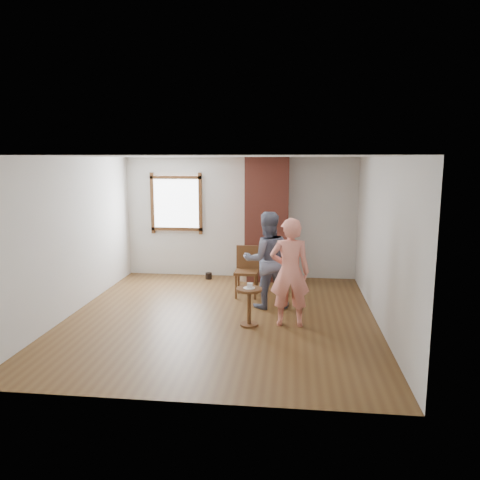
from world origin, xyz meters
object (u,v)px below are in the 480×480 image
object	(u,v)px
dining_chair_right	(273,264)
dining_chair_left	(247,268)
man	(267,260)
stoneware_crock	(245,271)
side_table	(249,300)
person_pink	(290,272)

from	to	relation	value
dining_chair_right	dining_chair_left	bearing A→B (deg)	-162.64
dining_chair_right	man	size ratio (longest dim) A/B	0.59
dining_chair_right	stoneware_crock	bearing A→B (deg)	115.64
man	dining_chair_right	bearing A→B (deg)	-108.90
side_table	man	bearing A→B (deg)	77.34
side_table	person_pink	xyz separation A→B (m)	(0.62, 0.09, 0.44)
dining_chair_left	person_pink	size ratio (longest dim) A/B	0.56
dining_chair_right	person_pink	xyz separation A→B (m)	(0.33, -1.79, 0.29)
stoneware_crock	dining_chair_right	world-z (taller)	dining_chair_right
dining_chair_left	side_table	size ratio (longest dim) A/B	1.57
side_table	person_pink	world-z (taller)	person_pink
stoneware_crock	person_pink	bearing A→B (deg)	-70.20
dining_chair_right	man	world-z (taller)	man
dining_chair_right	man	bearing A→B (deg)	-105.06
side_table	man	xyz separation A→B (m)	(0.22, 0.96, 0.44)
dining_chair_left	person_pink	world-z (taller)	person_pink
man	dining_chair_left	bearing A→B (deg)	-72.92
dining_chair_right	side_table	xyz separation A→B (m)	(-0.29, -1.88, -0.15)
dining_chair_left	stoneware_crock	bearing A→B (deg)	98.96
stoneware_crock	man	xyz separation A→B (m)	(0.55, -1.78, 0.64)
side_table	man	distance (m)	1.08
stoneware_crock	dining_chair_left	distance (m)	1.17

